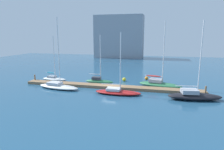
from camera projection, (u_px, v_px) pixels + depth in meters
ground_plane at (109, 88)px, 35.40m from camera, size 120.00×120.00×0.00m
dock_pier at (109, 87)px, 35.35m from camera, size 32.48×1.92×0.50m
dock_piling_near_end at (35, 78)px, 39.75m from camera, size 0.28×0.28×1.53m
dock_piling_far_end at (206, 91)px, 30.75m from camera, size 0.28×0.28×1.53m
sailboat_0 at (54, 78)px, 41.49m from camera, size 5.70×2.39×9.19m
sailboat_1 at (58, 86)px, 34.88m from camera, size 8.26×3.56×12.27m
sailboat_2 at (99, 81)px, 38.54m from camera, size 5.72×1.62×9.43m
sailboat_3 at (117, 91)px, 31.58m from camera, size 7.46×2.48×9.79m
sailboat_4 at (159, 84)px, 35.88m from camera, size 8.14×4.14×11.90m
sailboat_5 at (194, 95)px, 28.87m from camera, size 8.01×3.60×11.41m
mooring_buoy_orange at (146, 78)px, 41.86m from camera, size 0.72×0.72×0.72m
mooring_buoy_yellow at (124, 79)px, 40.64m from camera, size 0.76×0.76×0.76m
harbor_building_distant at (119, 37)px, 83.78m from camera, size 20.33×8.60×17.69m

